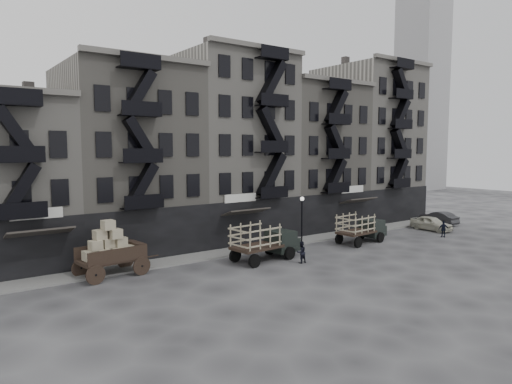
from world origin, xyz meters
TOP-DOWN VIEW (x-y plane):
  - ground at (0.00, 0.00)m, footprint 140.00×140.00m
  - sidewalk at (0.00, 3.75)m, footprint 55.00×2.50m
  - building_midwest at (-10.00, 9.83)m, footprint 10.00×11.35m
  - building_center at (-0.00, 9.82)m, footprint 10.00×11.35m
  - building_mideast at (10.00, 9.83)m, footprint 10.00×11.35m
  - building_east at (20.00, 9.82)m, footprint 10.00×11.35m
  - lamp_post at (3.00, 2.60)m, footprint 0.36×0.36m
  - distant_tower at (60.00, 30.00)m, footprint 8.00×8.00m
  - wagon at (-14.11, 2.62)m, footprint 4.73×2.93m
  - stake_truck_west at (-3.06, 0.02)m, footprint 5.99×2.90m
  - stake_truck_east at (7.89, 0.01)m, footprint 5.57×2.67m
  - car_east at (18.64, -0.03)m, footprint 1.83×4.41m
  - car_far at (22.68, 1.70)m, footprint 1.80×4.50m
  - pedestrian_mid at (-1.36, -2.23)m, footprint 0.82×0.65m
  - policeman at (16.24, -2.91)m, footprint 0.98×0.88m

SIDE VIEW (x-z plane):
  - ground at x=0.00m, z-range 0.00..0.00m
  - sidewalk at x=0.00m, z-range 0.00..0.15m
  - car_far at x=22.68m, z-range 0.00..1.45m
  - car_east at x=18.64m, z-range 0.00..1.49m
  - policeman at x=16.24m, z-range 0.00..1.60m
  - pedestrian_mid at x=-1.36m, z-range 0.00..1.63m
  - stake_truck_east at x=7.89m, z-range 0.19..2.90m
  - stake_truck_west at x=-3.06m, z-range 0.21..3.12m
  - wagon at x=-14.11m, z-range 0.27..4.05m
  - lamp_post at x=3.00m, z-range 0.64..4.92m
  - building_midwest at x=-10.00m, z-range -0.60..15.60m
  - building_mideast at x=10.00m, z-range -0.60..15.60m
  - building_center at x=0.00m, z-range -0.60..17.60m
  - building_east at x=20.00m, z-range -0.60..18.60m
  - distant_tower at x=60.00m, z-range 0.76..66.76m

